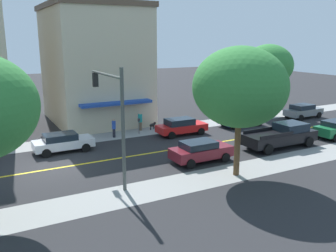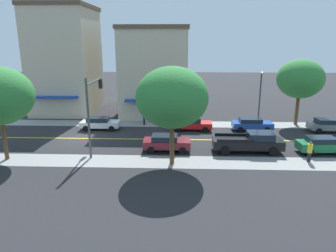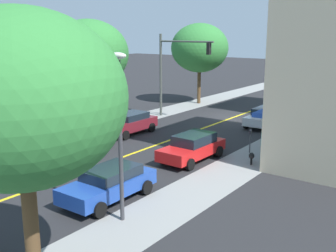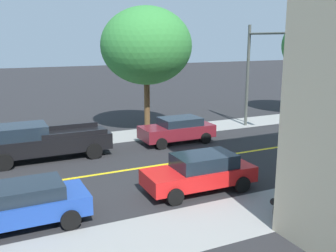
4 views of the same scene
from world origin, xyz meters
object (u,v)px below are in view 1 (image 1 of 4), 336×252
at_px(red_sedan_left_curb, 181,126).
at_px(small_dog, 153,125).
at_px(street_tree_left_far, 240,87).
at_px(white_sedan_left_curb, 63,142).
at_px(pedestrian_blue_shirt, 114,127).
at_px(street_tree_left_near, 268,66).
at_px(street_lamp, 240,83).
at_px(traffic_light_mast, 113,107).
at_px(grey_sedan_left_curb, 303,111).
at_px(blue_sedan_left_curb, 241,118).
at_px(parking_meter, 139,124).
at_px(pedestrian_teal_shirt, 140,121).
at_px(maroon_sedan_right_curb, 201,151).
at_px(black_pickup_truck, 282,135).
at_px(fire_hydrant, 42,141).

bearing_deg(red_sedan_left_curb, small_dog, 115.76).
bearing_deg(street_tree_left_far, white_sedan_left_curb, -139.91).
bearing_deg(pedestrian_blue_shirt, street_tree_left_near, 73.63).
bearing_deg(street_tree_left_far, street_lamp, 140.72).
relative_size(traffic_light_mast, grey_sedan_left_curb, 1.58).
relative_size(red_sedan_left_curb, blue_sedan_left_curb, 1.02).
height_order(red_sedan_left_curb, pedestrian_blue_shirt, pedestrian_blue_shirt).
height_order(street_tree_left_near, blue_sedan_left_curb, street_tree_left_near).
height_order(parking_meter, pedestrian_teal_shirt, pedestrian_teal_shirt).
distance_m(maroon_sedan_right_curb, blue_sedan_left_curb, 11.56).
bearing_deg(street_tree_left_far, black_pickup_truck, 114.21).
relative_size(street_tree_left_far, white_sedan_left_curb, 1.81).
bearing_deg(blue_sedan_left_curb, small_dog, 160.49).
bearing_deg(fire_hydrant, grey_sedan_left_curb, 85.35).
bearing_deg(small_dog, black_pickup_truck, -82.29).
xyz_separation_m(fire_hydrant, traffic_light_mast, (9.51, 2.55, 4.07)).
xyz_separation_m(street_tree_left_far, fire_hydrant, (-12.09, -9.53, -5.05)).
bearing_deg(traffic_light_mast, grey_sedan_left_curb, -72.88).
bearing_deg(blue_sedan_left_curb, fire_hydrant, 173.67).
bearing_deg(fire_hydrant, black_pickup_truck, 61.34).
bearing_deg(parking_meter, street_lamp, 89.46).
distance_m(white_sedan_left_curb, maroon_sedan_right_curb, 10.36).
bearing_deg(street_tree_left_far, blue_sedan_left_curb, 139.63).
bearing_deg(pedestrian_blue_shirt, parking_meter, 70.62).
bearing_deg(fire_hydrant, street_lamp, 89.49).
xyz_separation_m(white_sedan_left_curb, pedestrian_blue_shirt, (-2.04, 4.78, 0.13)).
distance_m(red_sedan_left_curb, small_dog, 3.26).
relative_size(fire_hydrant, parking_meter, 0.60).
relative_size(street_lamp, white_sedan_left_curb, 1.45).
relative_size(traffic_light_mast, pedestrian_teal_shirt, 3.91).
bearing_deg(pedestrian_teal_shirt, maroon_sedan_right_curb, 70.40).
bearing_deg(street_lamp, grey_sedan_left_curb, 74.54).
bearing_deg(parking_meter, black_pickup_truck, 42.51).
relative_size(black_pickup_truck, pedestrian_blue_shirt, 3.75).
height_order(red_sedan_left_curb, blue_sedan_left_curb, red_sedan_left_curb).
height_order(fire_hydrant, blue_sedan_left_curb, blue_sedan_left_curb).
height_order(traffic_light_mast, maroon_sedan_right_curb, traffic_light_mast).
relative_size(street_tree_left_far, street_lamp, 1.24).
xyz_separation_m(parking_meter, white_sedan_left_curb, (2.06, -7.12, -0.18)).
distance_m(blue_sedan_left_curb, black_pickup_truck, 7.26).
bearing_deg(parking_meter, maroon_sedan_right_curb, 4.46).
bearing_deg(red_sedan_left_curb, grey_sedan_left_curb, 0.78).
bearing_deg(pedestrian_blue_shirt, street_tree_left_far, -3.02).
bearing_deg(pedestrian_teal_shirt, small_dog, 150.63).
bearing_deg(street_tree_left_far, small_dog, 177.58).
distance_m(parking_meter, grey_sedan_left_curb, 18.29).
distance_m(maroon_sedan_right_curb, black_pickup_truck, 7.48).
bearing_deg(blue_sedan_left_curb, black_pickup_truck, -104.00).
relative_size(red_sedan_left_curb, maroon_sedan_right_curb, 1.05).
relative_size(street_tree_left_far, fire_hydrant, 9.28).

